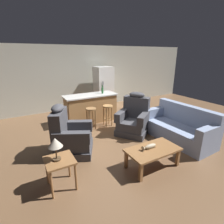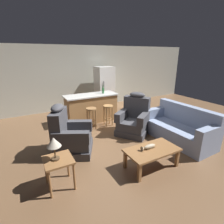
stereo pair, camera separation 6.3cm
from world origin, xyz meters
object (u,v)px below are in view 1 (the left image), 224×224
at_px(recliner_near_island, 134,119).
at_px(bottle_tall_green, 102,90).
at_px(bar_stool_right, 108,112).
at_px(refrigerator, 103,88).
at_px(couch, 180,128).
at_px(coffee_table, 153,151).
at_px(kitchen_island, 91,108).
at_px(fish_figurine, 149,147).
at_px(bar_stool_left, 91,115).
at_px(table_lamp, 55,144).
at_px(end_table, 60,164).
at_px(recliner_near_lamp, 70,136).

bearing_deg(recliner_near_island, bottle_tall_green, -114.99).
bearing_deg(bar_stool_right, refrigerator, 66.92).
bearing_deg(couch, coffee_table, 19.62).
bearing_deg(couch, bottle_tall_green, -67.50).
relative_size(refrigerator, bottle_tall_green, 6.19).
relative_size(kitchen_island, refrigerator, 1.02).
distance_m(fish_figurine, refrigerator, 4.38).
distance_m(couch, bar_stool_left, 2.60).
height_order(fish_figurine, recliner_near_island, recliner_near_island).
bearing_deg(bottle_tall_green, coffee_table, -97.20).
relative_size(table_lamp, bottle_tall_green, 1.44).
height_order(recliner_near_island, end_table, recliner_near_island).
bearing_deg(end_table, table_lamp, 160.67).
xyz_separation_m(end_table, bottle_tall_green, (2.18, 2.70, 0.60)).
bearing_deg(recliner_near_island, table_lamp, -9.81).
xyz_separation_m(end_table, kitchen_island, (1.73, 2.73, 0.02)).
height_order(fish_figurine, bar_stool_right, bar_stool_right).
distance_m(coffee_table, table_lamp, 1.94).
xyz_separation_m(couch, table_lamp, (-3.33, -0.23, 0.53)).
bearing_deg(table_lamp, bar_stool_left, 54.06).
relative_size(bar_stool_right, refrigerator, 0.39).
bearing_deg(end_table, recliner_near_lamp, 65.12).
relative_size(coffee_table, recliner_near_island, 0.92).
height_order(table_lamp, bar_stool_right, table_lamp).
relative_size(couch, kitchen_island, 1.07).
bearing_deg(bar_stool_left, recliner_near_island, -41.78).
distance_m(kitchen_island, bar_stool_right, 0.71).
distance_m(coffee_table, recliner_near_island, 1.69).
bearing_deg(recliner_near_lamp, end_table, -87.73).
bearing_deg(recliner_near_island, kitchen_island, -99.91).
relative_size(kitchen_island, bottle_tall_green, 6.33).
bearing_deg(couch, recliner_near_lamp, -17.78).
height_order(table_lamp, refrigerator, refrigerator).
bearing_deg(end_table, bottle_tall_green, 51.11).
xyz_separation_m(recliner_near_island, bottle_tall_green, (-0.28, 1.49, 0.64)).
xyz_separation_m(coffee_table, couch, (1.49, 0.59, -0.02)).
bearing_deg(recliner_near_island, coffee_table, 31.44).
height_order(fish_figurine, kitchen_island, kitchen_island).
bearing_deg(bottle_tall_green, refrigerator, 61.77).
xyz_separation_m(kitchen_island, bar_stool_left, (-0.26, -0.63, -0.01)).
distance_m(recliner_near_lamp, refrigerator, 3.75).
relative_size(recliner_near_lamp, refrigerator, 0.68).
bearing_deg(table_lamp, kitchen_island, 56.88).
height_order(kitchen_island, bar_stool_left, kitchen_island).
bearing_deg(bar_stool_right, kitchen_island, 117.33).
xyz_separation_m(couch, bar_stool_right, (-1.23, 1.85, 0.13)).
distance_m(end_table, bottle_tall_green, 3.52).
distance_m(recliner_near_island, end_table, 2.74).
bearing_deg(bottle_tall_green, fish_figurine, -98.45).
height_order(recliner_near_lamp, bar_stool_right, recliner_near_lamp).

